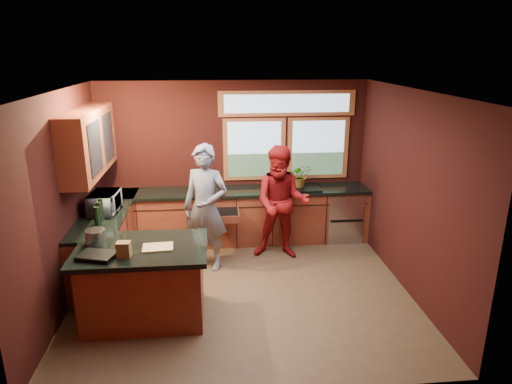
{
  "coord_description": "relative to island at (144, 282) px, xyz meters",
  "views": [
    {
      "loc": [
        -0.35,
        -5.58,
        3.19
      ],
      "look_at": [
        0.23,
        0.4,
        1.29
      ],
      "focal_mm": 32.0,
      "sensor_mm": 36.0,
      "label": 1
    }
  ],
  "objects": [
    {
      "name": "back_counter",
      "position": [
        1.43,
        2.22,
        -0.01
      ],
      "size": [
        4.5,
        0.64,
        0.93
      ],
      "color": "maroon",
      "rests_on": "floor"
    },
    {
      "name": "paper_towel",
      "position": [
        1.94,
        2.23,
        0.59
      ],
      "size": [
        0.12,
        0.12,
        0.28
      ],
      "primitive_type": "cylinder",
      "color": "silver",
      "rests_on": "back_counter"
    },
    {
      "name": "cutting_board",
      "position": [
        0.2,
        -0.05,
        0.48
      ],
      "size": [
        0.37,
        0.27,
        0.02
      ],
      "primitive_type": "cube",
      "rotation": [
        0.0,
        0.0,
        0.07
      ],
      "color": "tan",
      "rests_on": "island"
    },
    {
      "name": "person_grey",
      "position": [
        0.75,
        1.31,
        0.47
      ],
      "size": [
        0.82,
        0.7,
        1.9
      ],
      "primitive_type": "imported",
      "rotation": [
        0.0,
        0.0,
        -0.42
      ],
      "color": "slate",
      "rests_on": "floor"
    },
    {
      "name": "floor",
      "position": [
        1.23,
        0.53,
        -0.48
      ],
      "size": [
        4.5,
        4.5,
        0.0
      ],
      "primitive_type": "plane",
      "color": "brown",
      "rests_on": "ground"
    },
    {
      "name": "potted_plant",
      "position": [
        2.34,
        2.28,
        0.65
      ],
      "size": [
        0.36,
        0.32,
        0.4
      ],
      "primitive_type": "imported",
      "color": "#999999",
      "rests_on": "back_counter"
    },
    {
      "name": "paper_bag",
      "position": [
        -0.15,
        -0.25,
        0.56
      ],
      "size": [
        0.16,
        0.13,
        0.18
      ],
      "primitive_type": "cube",
      "rotation": [
        0.0,
        0.0,
        -0.07
      ],
      "color": "brown",
      "rests_on": "island"
    },
    {
      "name": "stock_pot",
      "position": [
        -0.55,
        0.15,
        0.56
      ],
      "size": [
        0.24,
        0.24,
        0.18
      ],
      "primitive_type": "cylinder",
      "color": "#BABABF",
      "rests_on": "island"
    },
    {
      "name": "island",
      "position": [
        0.0,
        0.0,
        0.0
      ],
      "size": [
        1.55,
        1.05,
        0.95
      ],
      "color": "maroon",
      "rests_on": "floor"
    },
    {
      "name": "person_red",
      "position": [
        1.92,
        1.57,
        0.42
      ],
      "size": [
        1.0,
        0.85,
        1.8
      ],
      "primitive_type": "imported",
      "rotation": [
        0.0,
        0.0,
        -0.22
      ],
      "color": "maroon",
      "rests_on": "floor"
    },
    {
      "name": "left_counter",
      "position": [
        -0.72,
        1.38,
        -0.01
      ],
      "size": [
        0.64,
        2.3,
        0.93
      ],
      "color": "maroon",
      "rests_on": "floor"
    },
    {
      "name": "black_tray",
      "position": [
        -0.45,
        -0.25,
        0.49
      ],
      "size": [
        0.46,
        0.38,
        0.05
      ],
      "primitive_type": "cube",
      "rotation": [
        0.0,
        0.0,
        -0.28
      ],
      "color": "black",
      "rests_on": "island"
    },
    {
      "name": "room_shell",
      "position": [
        0.63,
        0.85,
        1.32
      ],
      "size": [
        4.52,
        4.02,
        2.71
      ],
      "color": "black",
      "rests_on": "ground"
    },
    {
      "name": "microwave",
      "position": [
        -0.69,
        1.3,
        0.6
      ],
      "size": [
        0.41,
        0.57,
        0.3
      ],
      "primitive_type": "imported",
      "rotation": [
        0.0,
        0.0,
        1.49
      ],
      "color": "#999999",
      "rests_on": "left_counter"
    }
  ]
}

